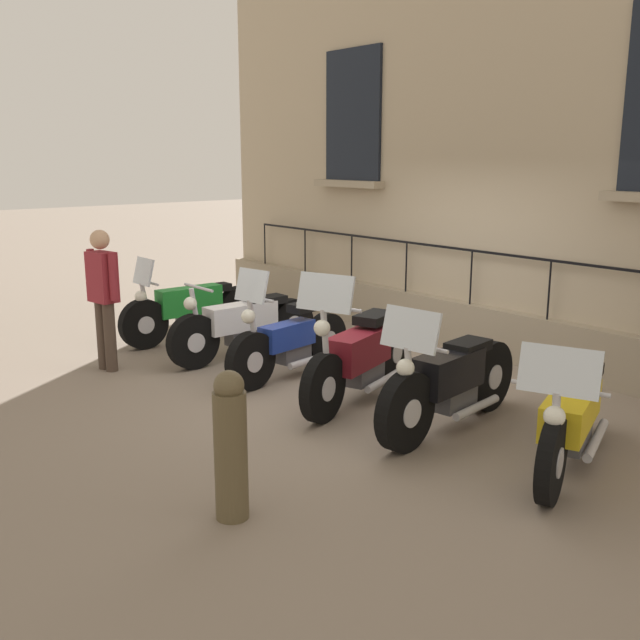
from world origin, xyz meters
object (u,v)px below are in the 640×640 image
object	(u,v)px
pedestrian_walking	(103,292)
bollard	(231,445)
motorcycle_maroon	(360,358)
motorcycle_black	(450,383)
motorcycle_white	(244,326)
motorcycle_green	(192,310)
motorcycle_blue	(289,343)
motorcycle_yellow	(571,418)

from	to	relation	value
pedestrian_walking	bollard	bearing A→B (deg)	78.58
motorcycle_maroon	bollard	distance (m)	2.74
motorcycle_black	motorcycle_white	bearing A→B (deg)	-87.83
motorcycle_black	bollard	bearing A→B (deg)	3.35
bollard	motorcycle_white	bearing A→B (deg)	-124.80
motorcycle_green	motorcycle_white	world-z (taller)	motorcycle_green
motorcycle_green	bollard	distance (m)	5.22
motorcycle_black	bollard	size ratio (longest dim) A/B	1.95
pedestrian_walking	motorcycle_green	bearing A→B (deg)	-157.74
motorcycle_maroon	motorcycle_black	world-z (taller)	motorcycle_maroon
motorcycle_white	motorcycle_blue	size ratio (longest dim) A/B	1.13
pedestrian_walking	motorcycle_white	bearing A→B (deg)	158.45
motorcycle_green	motorcycle_maroon	distance (m)	3.38
motorcycle_maroon	pedestrian_walking	world-z (taller)	pedestrian_walking
motorcycle_white	motorcycle_yellow	size ratio (longest dim) A/B	1.07
bollard	pedestrian_walking	bearing A→B (deg)	-101.42
motorcycle_maroon	bollard	xyz separation A→B (m)	(2.41, 1.29, 0.08)
motorcycle_yellow	pedestrian_walking	bearing A→B (deg)	-70.51
motorcycle_yellow	bollard	size ratio (longest dim) A/B	1.85
motorcycle_green	motorcycle_maroon	bearing A→B (deg)	91.37
motorcycle_white	pedestrian_walking	bearing A→B (deg)	-21.55
bollard	pedestrian_walking	distance (m)	4.15
motorcycle_white	motorcycle_maroon	xyz separation A→B (m)	(-0.03, 2.14, 0.04)
bollard	motorcycle_black	bearing A→B (deg)	-176.65
motorcycle_maroon	motorcycle_yellow	world-z (taller)	motorcycle_maroon
motorcycle_green	bollard	world-z (taller)	motorcycle_green
motorcycle_yellow	bollard	distance (m)	2.83
motorcycle_green	motorcycle_black	size ratio (longest dim) A/B	1.01
bollard	pedestrian_walking	size ratio (longest dim) A/B	0.65
motorcycle_yellow	pedestrian_walking	xyz separation A→B (m)	(1.81, -5.11, 0.53)
motorcycle_maroon	motorcycle_black	distance (m)	1.15
motorcycle_blue	motorcycle_maroon	world-z (taller)	motorcycle_maroon
motorcycle_green	pedestrian_walking	xyz separation A→B (m)	(1.52, 0.62, 0.53)
motorcycle_maroon	motorcycle_blue	bearing A→B (deg)	-85.84
motorcycle_maroon	bollard	world-z (taller)	motorcycle_maroon
bollard	motorcycle_maroon	bearing A→B (deg)	-151.90
motorcycle_blue	motorcycle_black	bearing A→B (deg)	94.49
motorcycle_yellow	pedestrian_walking	world-z (taller)	pedestrian_walking
motorcycle_blue	motorcycle_yellow	size ratio (longest dim) A/B	0.95
motorcycle_maroon	motorcycle_yellow	size ratio (longest dim) A/B	1.05
motorcycle_green	motorcycle_black	bearing A→B (deg)	92.24
motorcycle_blue	bollard	distance (m)	3.36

